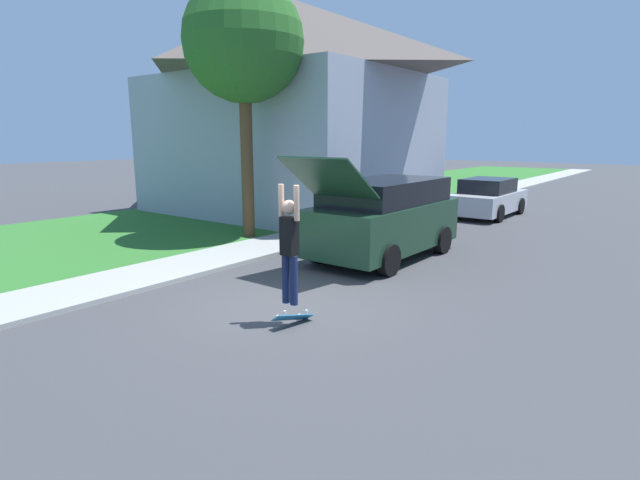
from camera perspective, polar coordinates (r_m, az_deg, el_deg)
ground_plane at (r=9.35m, az=-3.90°, el=-7.23°), size 120.00×120.00×0.00m
lawn at (r=18.99m, az=-9.96°, el=2.42°), size 10.00×80.00×0.08m
sidewalk at (r=16.05m, az=0.70°, el=0.96°), size 1.80×80.00×0.10m
house at (r=20.71m, az=-3.46°, el=15.29°), size 10.64×8.87×8.21m
lawn_tree_near at (r=15.29m, az=-8.73°, el=21.41°), size 3.45×3.45×7.34m
suv_parked at (r=12.69m, az=7.29°, el=2.65°), size 2.20×5.21×2.64m
car_down_street at (r=20.62m, az=18.63°, el=4.57°), size 1.95×4.20×1.47m
skateboarder at (r=7.99m, az=-3.52°, el=-0.39°), size 0.41×0.23×1.95m
skateboard at (r=8.26m, az=-3.07°, el=-8.76°), size 0.31×0.75×0.33m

